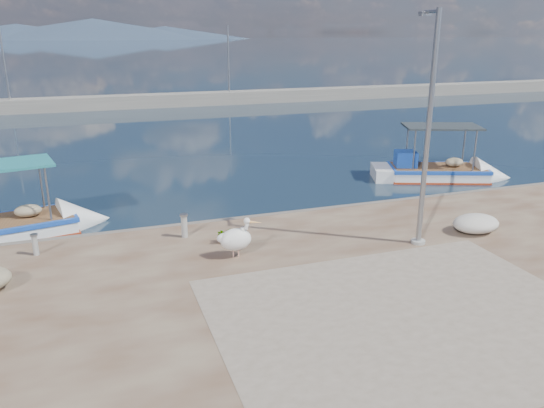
{
  "coord_description": "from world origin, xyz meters",
  "views": [
    {
      "loc": [
        -5.59,
        -12.34,
        6.84
      ],
      "look_at": [
        0.0,
        3.8,
        1.3
      ],
      "focal_mm": 35.0,
      "sensor_mm": 36.0,
      "label": 1
    }
  ],
  "objects": [
    {
      "name": "lamp_post",
      "position": [
        3.86,
        0.86,
        3.8
      ],
      "size": [
        0.44,
        0.96,
        7.0
      ],
      "color": "gray",
      "rests_on": "quay"
    },
    {
      "name": "mountains",
      "position": [
        4.39,
        650.0,
        9.51
      ],
      "size": [
        370.0,
        280.0,
        22.0
      ],
      "color": "#28384C",
      "rests_on": "ground"
    },
    {
      "name": "ground",
      "position": [
        0.0,
        0.0,
        0.0
      ],
      "size": [
        1400.0,
        1400.0,
        0.0
      ],
      "primitive_type": "plane",
      "color": "#162635",
      "rests_on": "ground"
    },
    {
      "name": "quay_patch",
      "position": [
        1.0,
        -3.0,
        0.5
      ],
      "size": [
        9.0,
        7.0,
        0.01
      ],
      "primitive_type": "cube",
      "color": "gray",
      "rests_on": "quay"
    },
    {
      "name": "potted_plant",
      "position": [
        -1.94,
        2.87,
        0.75
      ],
      "size": [
        0.53,
        0.49,
        0.5
      ],
      "primitive_type": "imported",
      "rotation": [
        0.0,
        0.0,
        0.26
      ],
      "color": "#33722D",
      "rests_on": "quay"
    },
    {
      "name": "pelican",
      "position": [
        -1.85,
        1.67,
        1.08
      ],
      "size": [
        1.29,
        0.84,
        1.23
      ],
      "rotation": [
        0.0,
        0.0,
        -0.31
      ],
      "color": "tan",
      "rests_on": "quay"
    },
    {
      "name": "boat_left",
      "position": [
        -8.76,
        7.08,
        0.24
      ],
      "size": [
        6.63,
        3.28,
        3.05
      ],
      "rotation": [
        0.0,
        0.0,
        0.2
      ],
      "color": "white",
      "rests_on": "ground"
    },
    {
      "name": "boat_right",
      "position": [
        10.2,
        8.74,
        0.24
      ],
      "size": [
        6.71,
        4.22,
        3.07
      ],
      "rotation": [
        0.0,
        0.0,
        -0.36
      ],
      "color": "white",
      "rests_on": "ground"
    },
    {
      "name": "bollard_far",
      "position": [
        -7.47,
        3.77,
        0.86
      ],
      "size": [
        0.22,
        0.22,
        0.66
      ],
      "color": "gray",
      "rests_on": "quay"
    },
    {
      "name": "bollard_near",
      "position": [
        -3.01,
        3.76,
        0.93
      ],
      "size": [
        0.26,
        0.26,
        0.79
      ],
      "color": "gray",
      "rests_on": "quay"
    },
    {
      "name": "net_pile_d",
      "position": [
        6.22,
        1.05,
        0.8
      ],
      "size": [
        1.6,
        1.2,
        0.6
      ],
      "primitive_type": "ellipsoid",
      "color": "beige",
      "rests_on": "quay"
    },
    {
      "name": "breakwater",
      "position": [
        -0.0,
        40.0,
        0.6
      ],
      "size": [
        120.0,
        2.2,
        7.5
      ],
      "color": "gray",
      "rests_on": "ground"
    }
  ]
}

